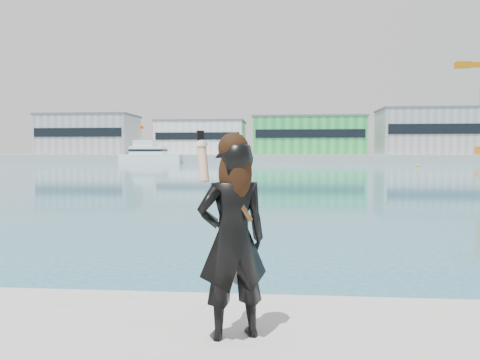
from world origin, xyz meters
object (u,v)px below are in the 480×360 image
object	(u,v)px
buoy_far	(236,164)
woman	(233,234)
motor_yacht	(150,154)
buoy_near	(418,166)

from	to	relation	value
buoy_far	woman	bearing A→B (deg)	-84.62
buoy_far	motor_yacht	bearing A→B (deg)	142.42
woman	motor_yacht	bearing A→B (deg)	-97.10
buoy_far	woman	world-z (taller)	woman
buoy_near	woman	xyz separation A→B (m)	(-24.79, -81.73, 1.65)
motor_yacht	buoy_far	distance (m)	29.66
motor_yacht	woman	distance (m)	115.89
buoy_far	buoy_near	bearing A→B (deg)	-18.96
buoy_near	woman	bearing A→B (deg)	-106.87
motor_yacht	woman	bearing A→B (deg)	-67.59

